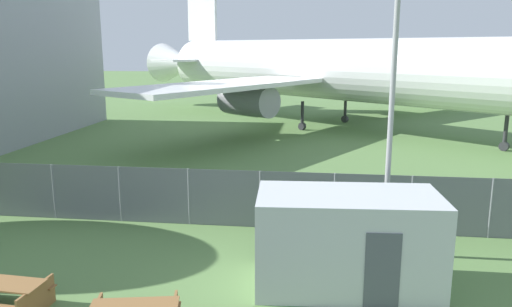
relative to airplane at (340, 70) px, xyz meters
name	(u,v)px	position (x,y,z in m)	size (l,w,h in m)	color
perimeter_fence	(260,199)	(-3.45, -22.53, -3.41)	(56.07, 0.07, 2.04)	slate
airplane	(340,70)	(0.00, 0.00, 0.00)	(39.69, 32.87, 13.73)	white
portable_cabin	(347,241)	(-0.68, -26.59, -3.17)	(4.82, 2.66, 2.53)	silver
picnic_bench_near_cabin	(4,293)	(-8.82, -28.99, -3.96)	(1.98, 1.52, 0.76)	brown
light_mast	(393,73)	(0.57, -24.32, 1.04)	(0.44, 0.44, 9.14)	#99999E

